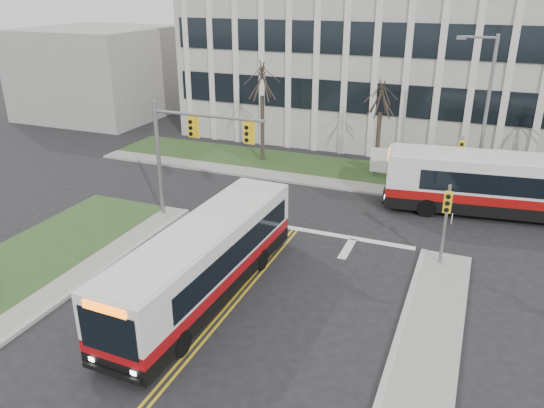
{
  "coord_description": "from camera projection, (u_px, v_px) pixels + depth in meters",
  "views": [
    {
      "loc": [
        8.04,
        -15.06,
        11.51
      ],
      "look_at": [
        -0.58,
        6.33,
        2.0
      ],
      "focal_mm": 35.0,
      "sensor_mm": 36.0,
      "label": 1
    }
  ],
  "objects": [
    {
      "name": "bus_main",
      "position": [
        205.0,
        262.0,
        20.72
      ],
      "size": [
        2.79,
        11.35,
        3.01
      ],
      "primitive_type": null,
      "rotation": [
        0.0,
        0.0,
        -0.03
      ],
      "color": "silver",
      "rests_on": "ground"
    },
    {
      "name": "building_lawn",
      "position": [
        421.0,
        180.0,
        33.77
      ],
      "size": [
        44.0,
        5.0,
        0.12
      ],
      "primitive_type": "cube",
      "color": "#2B461E",
      "rests_on": "ground"
    },
    {
      "name": "building_annex",
      "position": [
        100.0,
        72.0,
        49.84
      ],
      "size": [
        12.0,
        12.0,
        8.0
      ],
      "primitive_type": "cube",
      "color": "#9E9B93",
      "rests_on": "ground"
    },
    {
      "name": "tree_mid",
      "position": [
        381.0,
        100.0,
        33.13
      ],
      "size": [
        1.8,
        1.8,
        6.82
      ],
      "color": "#42352B",
      "rests_on": "ground"
    },
    {
      "name": "ground",
      "position": [
        224.0,
        314.0,
        20.08
      ],
      "size": [
        120.0,
        120.0,
        0.0
      ],
      "primitive_type": "plane",
      "color": "black",
      "rests_on": "ground"
    },
    {
      "name": "office_building",
      "position": [
        449.0,
        61.0,
        41.79
      ],
      "size": [
        40.0,
        16.0,
        12.0
      ],
      "primitive_type": "cube",
      "color": "#B9B5AA",
      "rests_on": "ground"
    },
    {
      "name": "mast_arm_signal",
      "position": [
        185.0,
        142.0,
        26.54
      ],
      "size": [
        6.11,
        0.38,
        6.2
      ],
      "color": "slate",
      "rests_on": "ground"
    },
    {
      "name": "bus_cross",
      "position": [
        503.0,
        187.0,
        28.15
      ],
      "size": [
        12.39,
        4.18,
        3.24
      ],
      "primitive_type": null,
      "rotation": [
        0.0,
        0.0,
        -1.44
      ],
      "color": "silver",
      "rests_on": "ground"
    },
    {
      "name": "signal_pole_far",
      "position": [
        460.0,
        159.0,
        29.84
      ],
      "size": [
        0.34,
        0.39,
        3.8
      ],
      "color": "slate",
      "rests_on": "ground"
    },
    {
      "name": "streetlight",
      "position": [
        483.0,
        110.0,
        29.22
      ],
      "size": [
        2.15,
        0.25,
        9.2
      ],
      "color": "slate",
      "rests_on": "ground"
    },
    {
      "name": "signal_pole_near",
      "position": [
        446.0,
        214.0,
        22.56
      ],
      "size": [
        0.34,
        0.39,
        3.8
      ],
      "color": "slate",
      "rests_on": "ground"
    },
    {
      "name": "tree_left",
      "position": [
        262.0,
        83.0,
        35.49
      ],
      "size": [
        1.8,
        1.8,
        7.7
      ],
      "color": "#42352B",
      "rests_on": "ground"
    },
    {
      "name": "sidewalk_cross",
      "position": [
        415.0,
        195.0,
        31.36
      ],
      "size": [
        44.0,
        1.6,
        0.14
      ],
      "primitive_type": "cube",
      "color": "#9E9B93",
      "rests_on": "ground"
    },
    {
      "name": "directory_sign",
      "position": [
        382.0,
        161.0,
        33.78
      ],
      "size": [
        1.5,
        0.12,
        2.0
      ],
      "color": "slate",
      "rests_on": "ground"
    }
  ]
}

